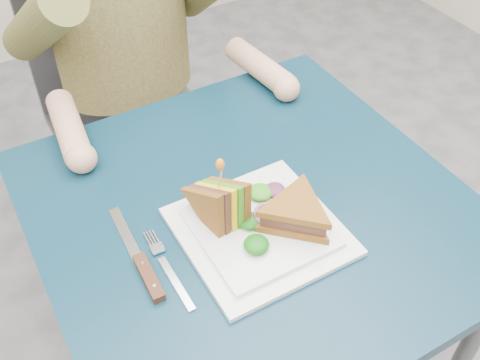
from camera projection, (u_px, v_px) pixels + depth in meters
table at (252, 234)px, 1.07m from camera, size 0.75×0.75×0.73m
chair at (120, 89)px, 1.60m from camera, size 0.42×0.40×0.93m
plate at (260, 230)px, 0.96m from camera, size 0.26×0.26×0.02m
sandwich_flat at (296, 213)px, 0.94m from camera, size 0.20×0.20×0.05m
sandwich_upright at (222, 205)px, 0.94m from camera, size 0.09×0.14×0.14m
fork at (169, 270)px, 0.90m from camera, size 0.02×0.18×0.01m
knife at (144, 269)px, 0.90m from camera, size 0.03×0.22×0.02m
toothpick at (221, 178)px, 0.89m from camera, size 0.01×0.01×0.06m
toothpick_frill at (220, 165)px, 0.87m from camera, size 0.01×0.01×0.02m
lettuce_spill at (259, 217)px, 0.95m from camera, size 0.15×0.13×0.02m
onion_ring at (266, 214)px, 0.95m from camera, size 0.04×0.04×0.02m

